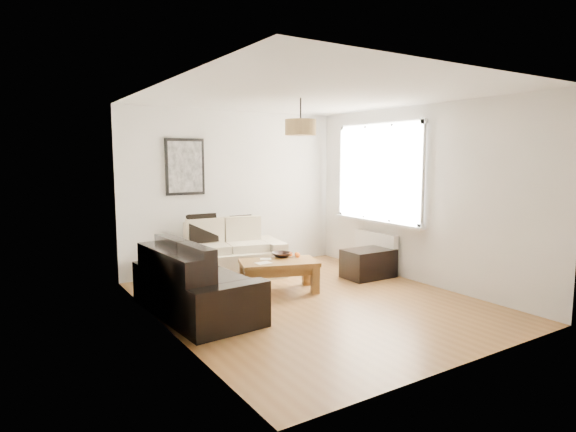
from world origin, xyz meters
TOP-DOWN VIEW (x-y plane):
  - floor at (0.00, 0.00)m, footprint 4.50×4.50m
  - ceiling at (0.00, 0.00)m, footprint 3.80×4.50m
  - wall_back at (0.00, 2.25)m, footprint 3.80×0.04m
  - wall_front at (0.00, -2.25)m, footprint 3.80×0.04m
  - wall_left at (-1.90, 0.00)m, footprint 0.04×4.50m
  - wall_right at (1.90, 0.00)m, footprint 0.04×4.50m
  - window_bay at (1.86, 0.80)m, footprint 0.14×1.90m
  - radiator at (1.82, 0.80)m, footprint 0.10×0.90m
  - poster at (-0.85, 2.22)m, footprint 0.62×0.04m
  - pendant_shade at (0.00, 0.30)m, footprint 0.40×0.40m
  - loveseat_cream at (-0.37, 1.78)m, footprint 1.83×1.22m
  - sofa_leather at (-1.43, 0.39)m, footprint 1.02×1.90m
  - coffee_table at (-0.12, 0.65)m, footprint 1.18×0.88m
  - ottoman at (1.45, 0.56)m, footprint 0.78×0.51m
  - cushion_left at (-0.68, 1.99)m, footprint 0.46×0.17m
  - cushion_right at (-0.02, 1.99)m, footprint 0.38×0.12m
  - fruit_bowl at (0.05, 0.84)m, footprint 0.31×0.31m
  - orange_a at (0.21, 0.67)m, footprint 0.08×0.08m
  - orange_b at (0.23, 0.73)m, footprint 0.08×0.08m
  - orange_c at (0.15, 0.76)m, footprint 0.08×0.08m
  - papers at (-0.37, 0.64)m, footprint 0.21×0.15m

SIDE VIEW (x-z plane):
  - floor at x=0.00m, z-range 0.00..0.00m
  - coffee_table at x=-0.12m, z-range 0.00..0.43m
  - ottoman at x=1.45m, z-range 0.00..0.44m
  - radiator at x=1.82m, z-range 0.12..0.64m
  - sofa_leather at x=-1.43m, z-range 0.00..0.80m
  - loveseat_cream at x=-0.37m, z-range 0.00..0.84m
  - papers at x=-0.37m, z-range 0.43..0.44m
  - fruit_bowl at x=0.05m, z-range 0.43..0.50m
  - orange_a at x=0.21m, z-range 0.43..0.50m
  - orange_c at x=0.15m, z-range 0.44..0.50m
  - orange_b at x=0.23m, z-range 0.44..0.50m
  - cushion_right at x=-0.02m, z-range 0.53..0.91m
  - cushion_left at x=-0.68m, z-range 0.53..0.98m
  - wall_back at x=0.00m, z-range 0.00..2.60m
  - wall_front at x=0.00m, z-range 0.00..2.60m
  - wall_left at x=-1.90m, z-range 0.00..2.60m
  - wall_right at x=1.90m, z-range 0.00..2.60m
  - window_bay at x=1.86m, z-range 0.80..2.40m
  - poster at x=-0.85m, z-range 1.26..2.13m
  - pendant_shade at x=0.00m, z-range 2.13..2.33m
  - ceiling at x=0.00m, z-range 2.60..2.60m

